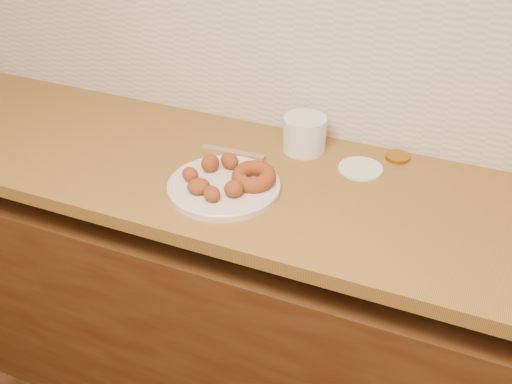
% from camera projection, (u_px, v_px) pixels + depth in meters
% --- Properties ---
extents(base_cabinet, '(3.60, 0.60, 0.77)m').
position_uv_depth(base_cabinet, '(375.00, 347.00, 1.79)').
color(base_cabinet, '#55371A').
rests_on(base_cabinet, floor).
extents(butcher_block, '(2.30, 0.62, 0.04)m').
position_uv_depth(butcher_block, '(173.00, 163.00, 1.72)').
color(butcher_block, olive).
rests_on(butcher_block, base_cabinet).
extents(backsplash, '(3.60, 0.02, 0.60)m').
position_uv_depth(backsplash, '(437.00, 54.00, 1.56)').
color(backsplash, beige).
rests_on(backsplash, wall_back).
extents(donut_plate, '(0.30, 0.30, 0.02)m').
position_uv_depth(donut_plate, '(224.00, 187.00, 1.57)').
color(donut_plate, silver).
rests_on(donut_plate, butcher_block).
extents(ring_donut, '(0.13, 0.13, 0.05)m').
position_uv_depth(ring_donut, '(253.00, 176.00, 1.56)').
color(ring_donut, '#9C481B').
rests_on(ring_donut, donut_plate).
extents(fried_dough_chunks, '(0.20, 0.22, 0.05)m').
position_uv_depth(fried_dough_chunks, '(213.00, 177.00, 1.55)').
color(fried_dough_chunks, '#9C481B').
rests_on(fried_dough_chunks, donut_plate).
extents(plastic_tub, '(0.16, 0.16, 0.10)m').
position_uv_depth(plastic_tub, '(304.00, 134.00, 1.72)').
color(plastic_tub, white).
rests_on(plastic_tub, butcher_block).
extents(tub_lid, '(0.13, 0.13, 0.01)m').
position_uv_depth(tub_lid, '(361.00, 169.00, 1.65)').
color(tub_lid, white).
rests_on(tub_lid, butcher_block).
extents(brass_jar_lid, '(0.09, 0.09, 0.01)m').
position_uv_depth(brass_jar_lid, '(398.00, 157.00, 1.70)').
color(brass_jar_lid, '#AA6D1C').
rests_on(brass_jar_lid, butcher_block).
extents(wooden_utensil, '(0.19, 0.03, 0.01)m').
position_uv_depth(wooden_utensil, '(233.00, 153.00, 1.72)').
color(wooden_utensil, '#9F7854').
rests_on(wooden_utensil, butcher_block).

